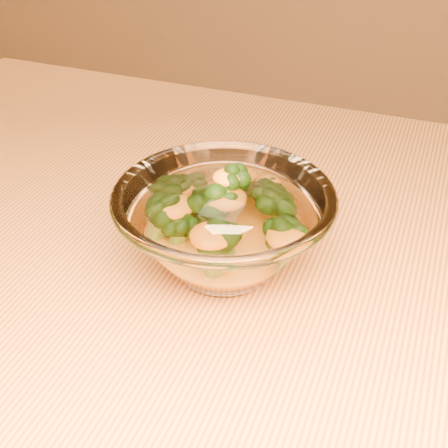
% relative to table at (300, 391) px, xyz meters
% --- Properties ---
extents(table, '(1.20, 0.80, 0.75)m').
position_rel_table_xyz_m(table, '(0.00, 0.00, 0.00)').
color(table, '#BE8139').
rests_on(table, ground).
extents(glass_bowl, '(0.19, 0.19, 0.08)m').
position_rel_table_xyz_m(glass_bowl, '(-0.08, 0.03, 0.14)').
color(glass_bowl, white).
rests_on(glass_bowl, table).
extents(cheese_sauce, '(0.10, 0.10, 0.03)m').
position_rel_table_xyz_m(cheese_sauce, '(-0.08, 0.03, 0.12)').
color(cheese_sauce, orange).
rests_on(cheese_sauce, glass_bowl).
extents(broccoli_heap, '(0.14, 0.12, 0.07)m').
position_rel_table_xyz_m(broccoli_heap, '(-0.09, 0.03, 0.15)').
color(broccoli_heap, black).
rests_on(broccoli_heap, cheese_sauce).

